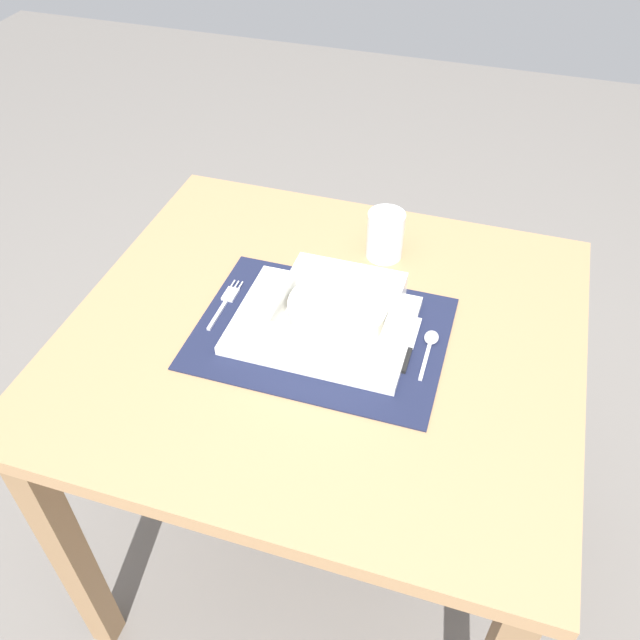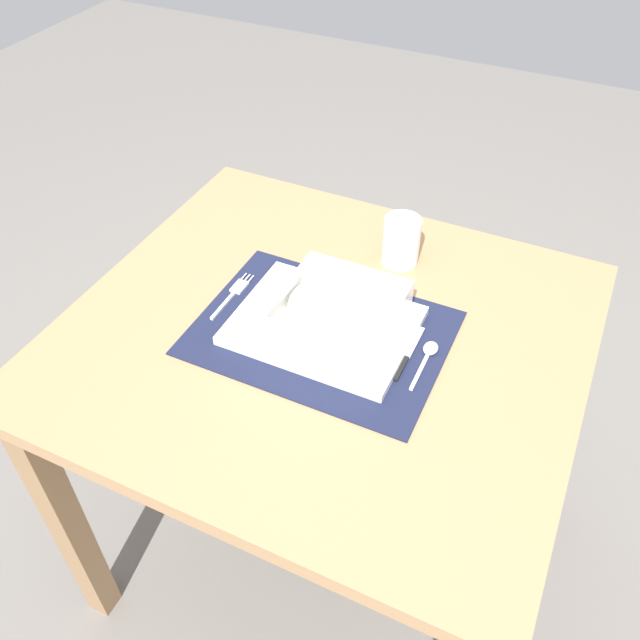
{
  "view_description": "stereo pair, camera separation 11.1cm",
  "coord_description": "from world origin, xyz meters",
  "views": [
    {
      "loc": [
        0.24,
        -0.78,
        1.5
      ],
      "look_at": [
        -0.0,
        -0.01,
        0.74
      ],
      "focal_mm": 37.49,
      "sensor_mm": 36.0,
      "label": 1
    },
    {
      "loc": [
        0.34,
        -0.74,
        1.5
      ],
      "look_at": [
        -0.0,
        -0.01,
        0.74
      ],
      "focal_mm": 37.49,
      "sensor_mm": 36.0,
      "label": 2
    }
  ],
  "objects": [
    {
      "name": "porridge_bowl",
      "position": [
        0.02,
        0.01,
        0.75
      ],
      "size": [
        0.19,
        0.19,
        0.05
      ],
      "color": "white",
      "rests_on": "serving_plate"
    },
    {
      "name": "ground_plane",
      "position": [
        0.0,
        0.0,
        0.0
      ],
      "size": [
        6.0,
        6.0,
        0.0
      ],
      "primitive_type": "plane",
      "color": "slate"
    },
    {
      "name": "drinking_glass",
      "position": [
        0.05,
        0.23,
        0.75
      ],
      "size": [
        0.07,
        0.07,
        0.09
      ],
      "color": "white",
      "rests_on": "dining_table"
    },
    {
      "name": "serving_plate",
      "position": [
        0.0,
        -0.0,
        0.72
      ],
      "size": [
        0.3,
        0.22,
        0.02
      ],
      "primitive_type": "cube",
      "color": "white",
      "rests_on": "placemat"
    },
    {
      "name": "dining_table",
      "position": [
        0.0,
        0.0,
        0.61
      ],
      "size": [
        0.86,
        0.79,
        0.71
      ],
      "color": "#A37A51",
      "rests_on": "ground"
    },
    {
      "name": "fork",
      "position": [
        -0.18,
        0.02,
        0.72
      ],
      "size": [
        0.02,
        0.13,
        0.0
      ],
      "rotation": [
        0.0,
        0.0,
        0.06
      ],
      "color": "silver",
      "rests_on": "placemat"
    },
    {
      "name": "butter_knife",
      "position": [
        0.15,
        -0.0,
        0.72
      ],
      "size": [
        0.01,
        0.13,
        0.01
      ],
      "rotation": [
        0.0,
        0.0,
        -0.01
      ],
      "color": "black",
      "rests_on": "placemat"
    },
    {
      "name": "placemat",
      "position": [
        -0.0,
        -0.01,
        0.71
      ],
      "size": [
        0.42,
        0.31,
        0.0
      ],
      "primitive_type": "cube",
      "color": "#191E38",
      "rests_on": "dining_table"
    },
    {
      "name": "spoon",
      "position": [
        0.18,
        0.02,
        0.72
      ],
      "size": [
        0.02,
        0.11,
        0.01
      ],
      "rotation": [
        0.0,
        0.0,
        -0.04
      ],
      "color": "silver",
      "rests_on": "placemat"
    },
    {
      "name": "bread_knife",
      "position": [
        0.13,
        -0.0,
        0.72
      ],
      "size": [
        0.01,
        0.13,
        0.01
      ],
      "rotation": [
        0.0,
        0.0,
        0.05
      ],
      "color": "#59331E",
      "rests_on": "placemat"
    }
  ]
}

